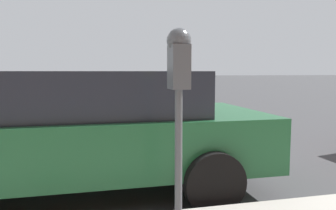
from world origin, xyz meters
The scene contains 3 objects.
ground_plane centered at (0.00, 0.00, 0.00)m, with size 220.00×220.00×0.00m, color #424244.
parking_meter centered at (-2.57, -0.94, 1.40)m, with size 0.21×0.19×1.61m.
car_green centered at (-1.02, -0.10, 0.77)m, with size 2.12×4.60×1.44m.
Camera 1 is at (-5.02, -0.27, 1.44)m, focal length 35.00 mm.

